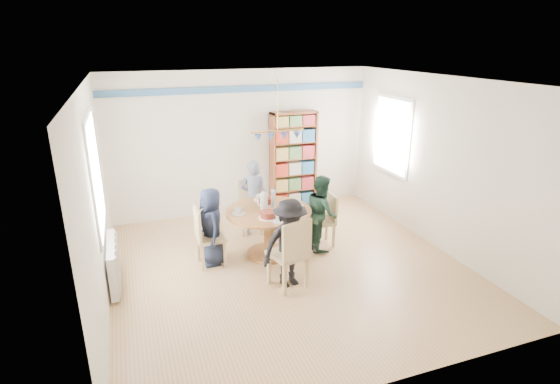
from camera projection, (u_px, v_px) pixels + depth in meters
name	position (u px, v px, depth m)	size (l,w,h in m)	color
ground	(289.00, 267.00, 6.48)	(5.00, 5.00, 0.00)	tan
room_shell	(254.00, 147.00, 6.63)	(5.00, 5.00, 5.00)	white
radiator	(113.00, 263.00, 5.86)	(0.12, 1.00, 0.60)	silver
dining_table	(269.00, 222.00, 6.68)	(1.30, 1.30, 0.75)	olive
chair_left	(205.00, 234.00, 6.38)	(0.41, 0.41, 0.91)	tan
chair_right	(326.00, 217.00, 7.07)	(0.40, 0.40, 0.86)	tan
chair_far	(251.00, 204.00, 7.57)	(0.46, 0.46, 0.91)	tan
chair_near	(292.00, 251.00, 5.74)	(0.55, 0.55, 1.02)	tan
person_left	(211.00, 226.00, 6.43)	(0.58, 0.38, 1.18)	#171F34
person_right	(322.00, 212.00, 6.91)	(0.59, 0.46, 1.21)	#1C382A
person_far	(254.00, 197.00, 7.43)	(0.48, 0.31, 1.31)	gray
person_near	(290.00, 243.00, 5.81)	(0.80, 0.46, 1.25)	black
bookshelf	(293.00, 161.00, 8.56)	(0.91, 0.27, 1.91)	brown
tableware	(267.00, 206.00, 6.61)	(1.13, 1.13, 0.30)	white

